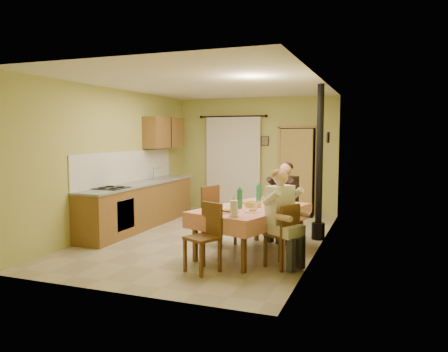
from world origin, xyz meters
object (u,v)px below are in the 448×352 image
at_px(chair_near, 203,251).
at_px(stove_flue, 319,183).
at_px(chair_right, 282,248).
at_px(man_far, 285,193).
at_px(chair_left, 219,228).
at_px(man_right, 282,207).
at_px(chair_far, 284,226).
at_px(dining_table, 251,231).

distance_m(chair_near, stove_flue, 2.86).
xyz_separation_m(chair_right, man_far, (-0.29, 1.50, 0.59)).
bearing_deg(chair_left, chair_right, 75.10).
bearing_deg(stove_flue, man_right, -97.50).
xyz_separation_m(chair_far, chair_right, (0.30, -1.48, -0.00)).
relative_size(man_right, stove_flue, 0.50).
bearing_deg(chair_near, man_right, -124.16).
distance_m(dining_table, chair_near, 1.14).
distance_m(man_far, man_right, 1.52).
xyz_separation_m(chair_far, stove_flue, (0.54, 0.44, 0.73)).
bearing_deg(stove_flue, chair_far, -140.85).
distance_m(man_right, stove_flue, 1.94).
xyz_separation_m(chair_left, man_right, (1.31, -0.90, 0.59)).
height_order(chair_right, man_far, man_far).
bearing_deg(chair_near, chair_right, -124.70).
bearing_deg(man_far, man_right, -55.30).
distance_m(chair_near, chair_left, 1.51).
relative_size(chair_far, chair_right, 1.06).
bearing_deg(chair_left, chair_near, 32.50).
xyz_separation_m(chair_near, chair_right, (0.98, 0.56, -0.00)).
xyz_separation_m(man_right, stove_flue, (0.25, 1.91, 0.15)).
height_order(chair_near, man_far, man_far).
distance_m(chair_far, man_right, 1.62).
bearing_deg(chair_near, chair_far, -83.07).
relative_size(chair_far, stove_flue, 0.35).
bearing_deg(man_far, dining_table, -83.97).
bearing_deg(chair_near, stove_flue, -90.75).
distance_m(chair_right, stove_flue, 2.07).
bearing_deg(dining_table, stove_flue, 76.07).
distance_m(chair_far, man_far, 0.59).
xyz_separation_m(chair_far, man_far, (0.01, 0.01, 0.59)).
relative_size(chair_right, stove_flue, 0.33).
relative_size(chair_far, man_right, 0.71).
xyz_separation_m(man_far, stove_flue, (0.53, 0.42, 0.15)).
height_order(dining_table, chair_far, chair_far).
bearing_deg(man_far, chair_right, -54.95).
distance_m(dining_table, chair_far, 1.03).
relative_size(chair_left, man_far, 0.73).
height_order(chair_far, man_far, man_far).
bearing_deg(chair_near, man_far, -83.10).
height_order(chair_near, chair_left, chair_left).
height_order(dining_table, man_right, man_right).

